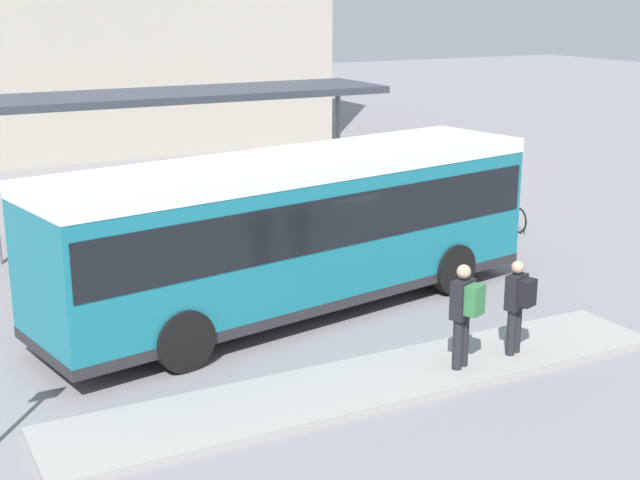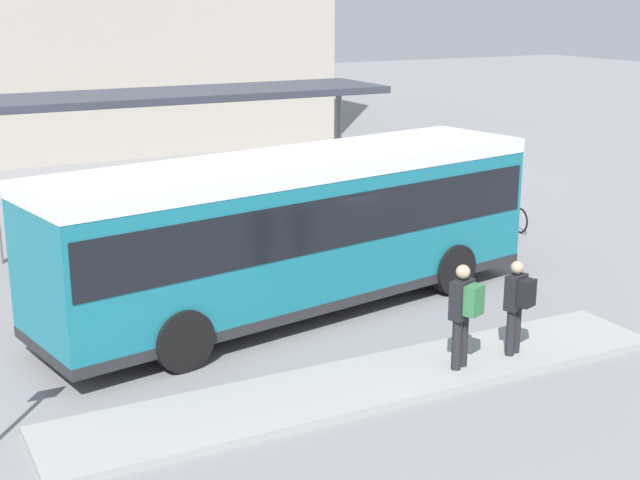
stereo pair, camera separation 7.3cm
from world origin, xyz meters
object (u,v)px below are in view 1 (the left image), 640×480
(bicycle_orange, at_px, (479,202))
(potted_planter_near_shelter, at_px, (254,235))
(pedestrian_companion, at_px, (518,301))
(potted_planter_far_side, at_px, (138,239))
(bicycle_black, at_px, (508,216))
(bicycle_white, at_px, (488,209))
(pedestrian_waiting, at_px, (465,310))
(city_bus, at_px, (297,223))

(bicycle_orange, distance_m, potted_planter_near_shelter, 7.89)
(pedestrian_companion, bearing_deg, bicycle_orange, -53.74)
(bicycle_orange, xyz_separation_m, potted_planter_far_side, (-10.31, -0.71, 0.37))
(bicycle_black, bearing_deg, bicycle_white, 7.26)
(pedestrian_waiting, bearing_deg, potted_planter_near_shelter, -18.34)
(pedestrian_companion, relative_size, bicycle_black, 1.03)
(bicycle_black, xyz_separation_m, potted_planter_near_shelter, (-7.45, 0.20, 0.35))
(pedestrian_waiting, xyz_separation_m, bicycle_black, (6.94, 7.32, -0.80))
(pedestrian_waiting, height_order, potted_planter_far_side, pedestrian_waiting)
(bicycle_black, xyz_separation_m, bicycle_white, (-0.04, 0.84, 0.01))
(bicycle_white, xyz_separation_m, bicycle_orange, (0.34, 0.84, -0.00))
(bicycle_orange, height_order, potted_planter_far_side, potted_planter_far_side)
(bicycle_black, height_order, potted_planter_near_shelter, potted_planter_near_shelter)
(pedestrian_waiting, xyz_separation_m, potted_planter_far_side, (-3.08, 8.29, -0.41))
(pedestrian_waiting, distance_m, bicycle_white, 10.71)
(city_bus, distance_m, bicycle_orange, 9.76)
(city_bus, relative_size, bicycle_white, 6.45)
(pedestrian_waiting, bearing_deg, bicycle_white, -62.40)
(pedestrian_waiting, xyz_separation_m, bicycle_orange, (7.24, 9.00, -0.79))
(city_bus, relative_size, pedestrian_companion, 6.45)
(bicycle_white, bearing_deg, bicycle_orange, 165.12)
(bicycle_black, xyz_separation_m, bicycle_orange, (0.30, 1.69, 0.01))
(pedestrian_waiting, relative_size, potted_planter_far_side, 1.28)
(city_bus, xyz_separation_m, potted_planter_far_side, (-2.01, 4.21, -1.10))
(city_bus, bearing_deg, potted_planter_far_side, 104.86)
(potted_planter_far_side, bearing_deg, bicycle_black, -5.54)
(pedestrian_companion, relative_size, potted_planter_near_shelter, 1.26)
(pedestrian_waiting, relative_size, bicycle_white, 1.07)
(potted_planter_far_side, bearing_deg, bicycle_orange, 3.96)
(pedestrian_companion, height_order, bicycle_black, pedestrian_companion)
(pedestrian_companion, xyz_separation_m, potted_planter_near_shelter, (-1.68, 7.45, -0.38))
(city_bus, bearing_deg, bicycle_black, 11.30)
(bicycle_black, bearing_deg, potted_planter_far_side, 88.69)
(bicycle_orange, bearing_deg, pedestrian_companion, 144.06)
(pedestrian_waiting, xyz_separation_m, potted_planter_near_shelter, (-0.51, 7.52, -0.45))
(city_bus, bearing_deg, pedestrian_waiting, -86.07)
(city_bus, relative_size, bicycle_orange, 6.47)
(bicycle_black, bearing_deg, pedestrian_companion, 145.76)
(bicycle_orange, xyz_separation_m, potted_planter_near_shelter, (-7.74, -1.49, 0.34))
(city_bus, distance_m, potted_planter_far_side, 4.79)
(pedestrian_waiting, height_order, bicycle_white, pedestrian_waiting)
(bicycle_white, distance_m, potted_planter_near_shelter, 7.44)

